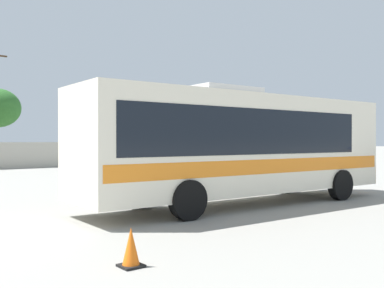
# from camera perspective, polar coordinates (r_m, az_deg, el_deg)

# --- Properties ---
(ground_plane) EXTENTS (300.00, 300.00, 0.00)m
(ground_plane) POSITION_cam_1_polar(r_m,az_deg,el_deg) (23.35, -11.18, -4.59)
(ground_plane) COLOR gray
(perimeter_wall) EXTENTS (80.00, 0.30, 1.94)m
(perimeter_wall) POSITION_cam_1_polar(r_m,az_deg,el_deg) (34.81, -20.75, -1.37)
(perimeter_wall) COLOR #B2AD9E
(perimeter_wall) RESTS_ON ground_plane
(coach_bus_cream_orange) EXTENTS (11.18, 3.07, 3.68)m
(coach_bus_cream_orange) POSITION_cam_1_polar(r_m,az_deg,el_deg) (13.92, 6.26, 0.12)
(coach_bus_cream_orange) COLOR silver
(coach_bus_cream_orange) RESTS_ON ground_plane
(traffic_cone_on_apron) EXTENTS (0.36, 0.36, 0.64)m
(traffic_cone_on_apron) POSITION_cam_1_polar(r_m,az_deg,el_deg) (7.28, -7.97, -13.27)
(traffic_cone_on_apron) COLOR black
(traffic_cone_on_apron) RESTS_ON ground_plane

